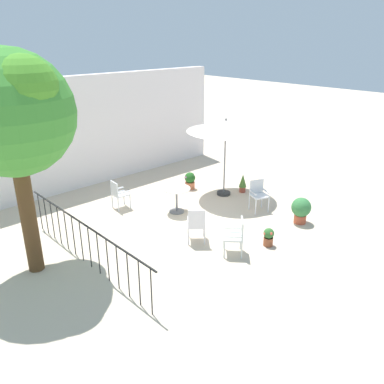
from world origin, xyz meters
TOP-DOWN VIEW (x-y plane):
  - ground_plane at (0.00, 0.00)m, footprint 60.00×60.00m
  - villa_facade at (0.00, 4.53)m, footprint 9.95×0.30m
  - terrace_railing at (-3.04, -0.00)m, footprint 0.03×5.13m
  - shade_tree at (-3.92, 0.60)m, footprint 2.56×2.44m
  - patio_umbrella_0 at (2.27, 0.71)m, footprint 2.40×2.40m
  - cafe_table_0 at (0.28, 0.73)m, footprint 0.80×0.80m
  - patio_chair_0 at (-0.56, -0.97)m, footprint 0.64×0.64m
  - patio_chair_1 at (-0.26, -1.99)m, footprint 0.65×0.65m
  - patio_chair_2 at (-0.82, 2.07)m, footprint 0.46×0.46m
  - patio_chair_3 at (2.09, -0.79)m, footprint 0.58×0.56m
  - potted_plant_0 at (0.61, -2.29)m, footprint 0.26×0.26m
  - potted_plant_1 at (2.27, -2.12)m, footprint 0.53×0.54m
  - potted_plant_2 at (2.87, 0.44)m, footprint 0.25×0.25m
  - potted_plant_3 at (1.82, 1.83)m, footprint 0.36×0.36m

SIDE VIEW (x-z plane):
  - ground_plane at x=0.00m, z-range 0.00..0.00m
  - potted_plant_0 at x=0.61m, z-range 0.01..0.48m
  - potted_plant_3 at x=1.82m, z-range 0.02..0.59m
  - potted_plant_2 at x=2.87m, z-range 0.02..0.64m
  - potted_plant_1 at x=2.27m, z-range 0.05..0.78m
  - patio_chair_2 at x=-0.82m, z-range 0.07..0.94m
  - patio_chair_1 at x=-0.26m, z-range 0.07..0.96m
  - cafe_table_0 at x=0.28m, z-range 0.15..0.88m
  - patio_chair_0 at x=-0.56m, z-range 0.06..0.99m
  - patio_chair_3 at x=2.09m, z-range 0.09..0.99m
  - terrace_railing at x=-3.04m, z-range 0.17..1.19m
  - villa_facade at x=0.00m, z-range 0.00..3.63m
  - patio_umbrella_0 at x=2.27m, z-range 0.99..3.46m
  - shade_tree at x=-3.92m, z-range 1.10..5.75m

